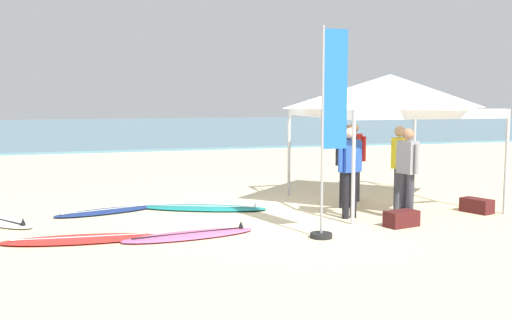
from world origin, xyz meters
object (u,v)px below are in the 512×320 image
surfboard_navy (104,211)px  person_grey (407,168)px  person_red (353,156)px  person_black (346,160)px  person_yellow (399,163)px  canopy_tent (390,92)px  surfboard_teal (204,208)px  surfboard_red (79,239)px  person_blue (350,166)px  gear_bag_near_tent (401,219)px  surfboard_pink (190,235)px  banner_flag (329,141)px  gear_bag_by_pole (477,206)px

surfboard_navy → person_grey: bearing=-24.4°
person_red → person_black: bearing=-126.2°
person_yellow → canopy_tent: bearing=73.7°
surfboard_teal → surfboard_red: size_ratio=1.08×
person_blue → canopy_tent: bearing=37.7°
person_red → gear_bag_near_tent: (-0.35, -2.63, -0.85)m
canopy_tent → surfboard_red: 6.96m
canopy_tent → surfboard_pink: size_ratio=1.47×
surfboard_pink → surfboard_teal: bearing=72.3°
surfboard_red → person_blue: size_ratio=1.44×
person_yellow → person_blue: bearing=-166.8°
surfboard_pink → banner_flag: size_ratio=0.68×
person_black → person_yellow: 1.08m
surfboard_teal → banner_flag: size_ratio=0.78×
canopy_tent → gear_bag_near_tent: canopy_tent is taller
person_yellow → gear_bag_near_tent: size_ratio=2.85×
surfboard_pink → surfboard_navy: size_ratio=1.11×
surfboard_pink → person_blue: bearing=11.3°
surfboard_teal → banner_flag: banner_flag is taller
person_red → surfboard_red: bearing=-160.3°
gear_bag_near_tent → gear_bag_by_pole: bearing=18.3°
canopy_tent → person_yellow: size_ratio=1.99×
surfboard_pink → person_red: bearing=29.5°
surfboard_red → banner_flag: size_ratio=0.73×
surfboard_pink → banner_flag: banner_flag is taller
person_yellow → gear_bag_near_tent: bearing=-118.0°
surfboard_pink → person_blue: 3.38m
surfboard_teal → person_grey: size_ratio=1.56×
canopy_tent → person_black: canopy_tent is taller
surfboard_teal → gear_bag_by_pole: 5.44m
person_blue → banner_flag: banner_flag is taller
surfboard_pink → banner_flag: bearing=-17.8°
person_blue → gear_bag_near_tent: 1.39m
person_blue → person_yellow: (1.21, 0.28, 0.00)m
surfboard_pink → gear_bag_by_pole: (5.83, 0.38, 0.10)m
surfboard_teal → surfboard_pink: (-0.74, -2.32, 0.00)m
person_yellow → gear_bag_by_pole: person_yellow is taller
gear_bag_by_pole → person_black: bearing=150.4°
surfboard_pink → person_red: person_red is taller
surfboard_red → gear_bag_by_pole: bearing=1.1°
person_red → banner_flag: (-1.93, -3.00, 0.59)m
person_black → canopy_tent: bearing=5.9°
canopy_tent → surfboard_navy: size_ratio=1.62×
canopy_tent → gear_bag_near_tent: size_ratio=5.67×
surfboard_pink → person_black: 4.07m
person_blue → gear_bag_near_tent: bearing=-60.0°
person_blue → person_yellow: bearing=13.2°
person_grey → person_black: 1.61m
person_yellow → gear_bag_by_pole: 1.76m
gear_bag_near_tent → surfboard_navy: bearing=150.1°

